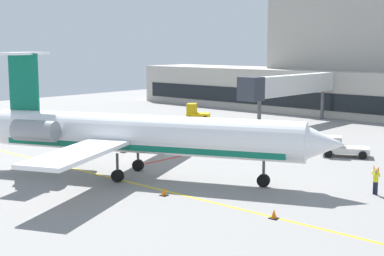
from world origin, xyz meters
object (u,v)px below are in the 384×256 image
marshaller (376,181)px  regional_jet (135,134)px  baggage_tug (341,147)px  pushback_tractor (196,113)px

marshaller → regional_jet: bearing=-155.2°
regional_jet → baggage_tug: bearing=65.8°
pushback_tractor → baggage_tug: bearing=-20.1°
baggage_tug → pushback_tractor: size_ratio=1.27×
pushback_tractor → regional_jet: bearing=-56.8°
regional_jet → baggage_tug: size_ratio=6.24×
regional_jet → marshaller: 17.15m
baggage_tug → pushback_tractor: (-25.20, 9.21, 0.16)m
regional_jet → pushback_tractor: size_ratio=7.93×
regional_jet → marshaller: bearing=24.8°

